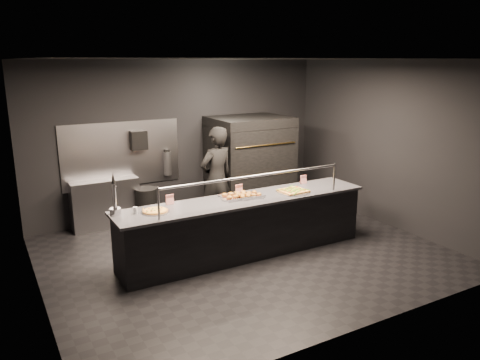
% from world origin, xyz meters
% --- Properties ---
extents(room, '(6.04, 6.00, 3.00)m').
position_xyz_m(room, '(-0.02, 0.05, 1.50)').
color(room, black).
rests_on(room, ground).
extents(service_counter, '(4.10, 0.78, 1.37)m').
position_xyz_m(service_counter, '(0.00, -0.00, 0.46)').
color(service_counter, black).
rests_on(service_counter, ground).
extents(pizza_oven, '(1.50, 1.23, 1.91)m').
position_xyz_m(pizza_oven, '(1.20, 1.90, 0.97)').
color(pizza_oven, black).
rests_on(pizza_oven, ground).
extents(prep_shelf, '(1.20, 0.35, 0.90)m').
position_xyz_m(prep_shelf, '(-1.60, 2.32, 0.45)').
color(prep_shelf, '#99999E').
rests_on(prep_shelf, ground).
extents(towel_dispenser, '(0.30, 0.20, 0.35)m').
position_xyz_m(towel_dispenser, '(-0.90, 2.39, 1.55)').
color(towel_dispenser, black).
rests_on(towel_dispenser, room).
extents(fire_extinguisher, '(0.14, 0.14, 0.51)m').
position_xyz_m(fire_extinguisher, '(-0.35, 2.40, 1.06)').
color(fire_extinguisher, '#B2B2B7').
rests_on(fire_extinguisher, room).
extents(beer_tap, '(0.16, 0.22, 0.60)m').
position_xyz_m(beer_tap, '(-1.95, 0.20, 1.09)').
color(beer_tap, silver).
rests_on(beer_tap, service_counter).
extents(round_pizza, '(0.40, 0.40, 0.03)m').
position_xyz_m(round_pizza, '(-1.44, 0.03, 0.94)').
color(round_pizza, silver).
rests_on(round_pizza, service_counter).
extents(slider_tray_a, '(0.57, 0.48, 0.08)m').
position_xyz_m(slider_tray_a, '(-0.10, 0.10, 0.95)').
color(slider_tray_a, silver).
rests_on(slider_tray_a, service_counter).
extents(slider_tray_b, '(0.50, 0.44, 0.07)m').
position_xyz_m(slider_tray_b, '(0.09, 0.04, 0.95)').
color(slider_tray_b, silver).
rests_on(slider_tray_b, service_counter).
extents(square_pizza, '(0.53, 0.53, 0.05)m').
position_xyz_m(square_pizza, '(0.85, -0.08, 0.94)').
color(square_pizza, silver).
rests_on(square_pizza, service_counter).
extents(condiment_jar, '(0.15, 0.06, 0.10)m').
position_xyz_m(condiment_jar, '(-1.67, 0.10, 0.97)').
color(condiment_jar, silver).
rests_on(condiment_jar, service_counter).
extents(tent_cards, '(2.57, 0.04, 0.15)m').
position_xyz_m(tent_cards, '(0.08, 0.28, 1.00)').
color(tent_cards, white).
rests_on(tent_cards, service_counter).
extents(trash_bin, '(0.42, 0.42, 0.70)m').
position_xyz_m(trash_bin, '(-0.90, 2.09, 0.35)').
color(trash_bin, black).
rests_on(trash_bin, ground).
extents(worker, '(0.76, 0.58, 1.87)m').
position_xyz_m(worker, '(0.13, 1.25, 0.94)').
color(worker, black).
rests_on(worker, ground).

